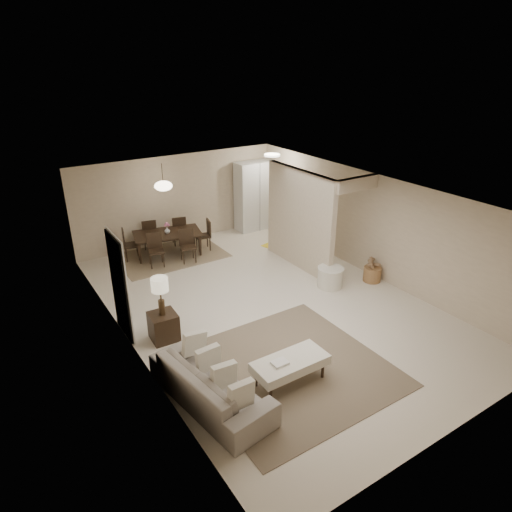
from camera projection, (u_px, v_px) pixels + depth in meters
floor at (267, 304)px, 9.98m from camera, size 9.00×9.00×0.00m
ceiling at (269, 194)px, 8.97m from camera, size 9.00×9.00×0.00m
back_wall at (179, 199)px, 12.93m from camera, size 6.00×0.00×6.00m
left_wall at (127, 289)px, 7.99m from camera, size 0.00×9.00×9.00m
right_wall at (371, 225)px, 10.96m from camera, size 0.00×9.00×9.00m
partition at (299, 219)px, 11.33m from camera, size 0.15×2.50×2.50m
doorway at (119, 287)px, 8.56m from camera, size 0.04×0.90×2.04m
pantry_cabinet at (255, 196)px, 13.91m from camera, size 1.20×0.55×2.10m
flush_light at (272, 155)px, 12.58m from camera, size 0.44×0.44×0.05m
living_rug at (288, 368)px, 7.96m from camera, size 3.20×3.20×0.01m
sofa at (211, 384)px, 7.07m from camera, size 2.37×1.21×0.66m
ottoman_bench at (290, 364)px, 7.48m from camera, size 1.27×0.59×0.46m
side_table at (164, 326)px, 8.67m from camera, size 0.52×0.52×0.55m
table_lamp at (160, 288)px, 8.33m from camera, size 0.32×0.32×0.76m
round_pouf at (330, 277)px, 10.66m from camera, size 0.61×0.61×0.47m
wicker_basket at (372, 274)px, 10.94m from camera, size 0.54×0.54×0.36m
dining_rug at (169, 254)px, 12.46m from camera, size 2.80×2.10×0.01m
dining_table at (168, 244)px, 12.33m from camera, size 1.94×1.37×0.62m
dining_chairs at (168, 240)px, 12.28m from camera, size 2.34×1.91×0.86m
vase at (167, 230)px, 12.17m from camera, size 0.16×0.16×0.16m
yellow_mat at (278, 244)px, 13.13m from camera, size 1.00×0.74×0.01m
pendant_light at (163, 186)px, 11.68m from camera, size 0.46×0.46×0.71m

